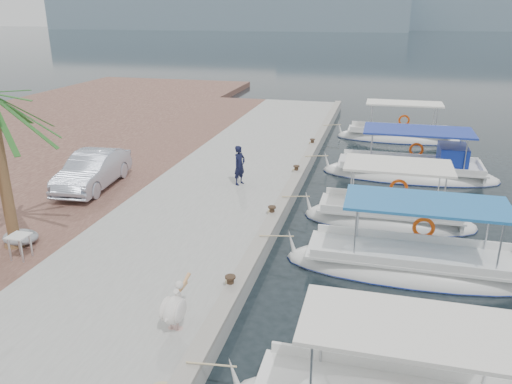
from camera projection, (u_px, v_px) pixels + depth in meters
The scene contains 15 objects.
ground at pixel (272, 247), 16.21m from camera, with size 400.00×400.00×0.00m, color black.
concrete_quay at pixel (229, 184), 21.36m from camera, with size 6.00×40.00×0.50m, color gray.
quay_curb at pixel (293, 182), 20.62m from camera, with size 0.44×40.00×0.12m, color gray.
cobblestone_strip at pixel (123, 175), 22.51m from camera, with size 4.00×40.00×0.50m, color brown.
distant_hills at pixel (461, 9), 190.31m from camera, with size 330.00×60.00×18.00m.
fishing_caique_b at pixel (412, 268), 14.66m from camera, with size 7.48×2.24×2.83m.
fishing_caique_c at pixel (388, 219), 18.07m from camera, with size 6.12×2.28×2.83m.
fishing_caique_d at pixel (411, 173), 23.00m from camera, with size 7.94×2.58×2.83m.
fishing_caique_e at pixel (398, 138), 29.58m from camera, with size 7.16×2.09×2.83m.
mooring_bollards at pixel (272, 210), 17.42m from camera, with size 0.28×20.28×0.33m.
pelican at pixel (174, 308), 11.08m from camera, with size 0.47×1.31×1.03m.
fisherman at pixel (240, 165), 20.31m from camera, with size 0.59×0.39×1.63m, color black.
parked_car at pixel (93, 170), 19.99m from camera, with size 1.52×4.37×1.44m, color #B1B8CA.
tarp_bundle at pixel (21, 237), 15.31m from camera, with size 1.10×0.90×0.40m, color gray.
folding_table at pixel (19, 242), 14.26m from camera, with size 0.55×0.55×0.73m.
Camera 1 is at (3.05, -14.29, 7.26)m, focal length 35.00 mm.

